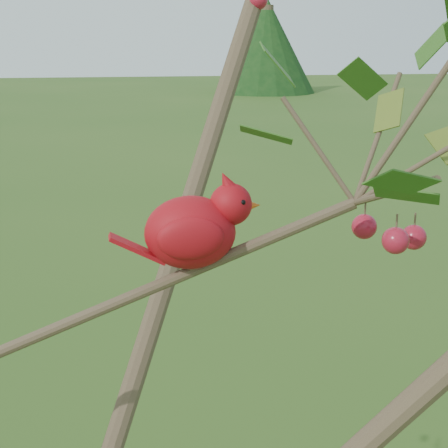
% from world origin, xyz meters
% --- Properties ---
extents(cardinal, '(0.22, 0.11, 0.16)m').
position_xyz_m(cardinal, '(0.32, 0.07, 2.17)').
color(cardinal, '#A50E15').
rests_on(cardinal, ground).
extents(distant_trees, '(44.86, 15.62, 3.86)m').
position_xyz_m(distant_trees, '(-2.72, 23.48, 1.67)').
color(distant_trees, '#413123').
rests_on(distant_trees, ground).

